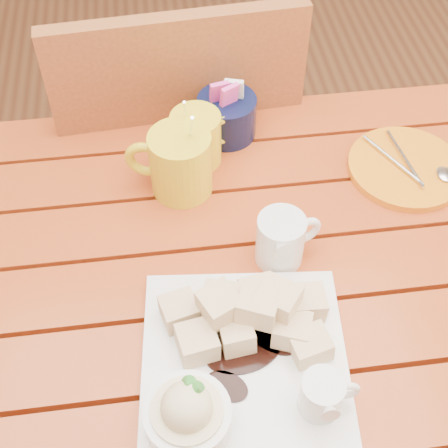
{
  "coord_description": "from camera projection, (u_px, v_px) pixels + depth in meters",
  "views": [
    {
      "loc": [
        -0.07,
        -0.52,
        1.51
      ],
      "look_at": [
        0.01,
        0.04,
        0.82
      ],
      "focal_mm": 50.0,
      "sensor_mm": 36.0,
      "label": 1
    }
  ],
  "objects": [
    {
      "name": "cream_pitcher",
      "position": [
        282.0,
        239.0,
        0.91
      ],
      "size": [
        0.1,
        0.09,
        0.09
      ],
      "rotation": [
        0.0,
        0.0,
        0.28
      ],
      "color": "white",
      "rests_on": "table"
    },
    {
      "name": "coffee_mug_left",
      "position": [
        179.0,
        162.0,
        0.99
      ],
      "size": [
        0.14,
        0.1,
        0.17
      ],
      "rotation": [
        0.0,
        0.0,
        -0.28
      ],
      "color": "yellow",
      "rests_on": "table"
    },
    {
      "name": "coffee_mug_right",
      "position": [
        198.0,
        137.0,
        1.04
      ],
      "size": [
        0.12,
        0.08,
        0.14
      ],
      "rotation": [
        0.0,
        0.0,
        0.29
      ],
      "color": "yellow",
      "rests_on": "table"
    },
    {
      "name": "orange_saucer",
      "position": [
        407.0,
        168.0,
        1.05
      ],
      "size": [
        0.19,
        0.19,
        0.02
      ],
      "rotation": [
        0.0,
        0.0,
        0.28
      ],
      "color": "orange",
      "rests_on": "table"
    },
    {
      "name": "table",
      "position": [
        224.0,
        316.0,
        1.0
      ],
      "size": [
        1.2,
        0.79,
        0.75
      ],
      "color": "#A13F14",
      "rests_on": "ground"
    },
    {
      "name": "dessert_plate",
      "position": [
        236.0,
        363.0,
        0.8
      ],
      "size": [
        0.29,
        0.29,
        0.11
      ],
      "rotation": [
        0.0,
        0.0,
        -0.1
      ],
      "color": "white",
      "rests_on": "table"
    },
    {
      "name": "chair_far",
      "position": [
        178.0,
        156.0,
        1.39
      ],
      "size": [
        0.48,
        0.48,
        0.95
      ],
      "rotation": [
        0.0,
        0.0,
        3.21
      ],
      "color": "brown",
      "rests_on": "ground"
    },
    {
      "name": "sugar_caddy",
      "position": [
        227.0,
        115.0,
        1.09
      ],
      "size": [
        0.1,
        0.1,
        0.11
      ],
      "color": "black",
      "rests_on": "table"
    }
  ]
}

